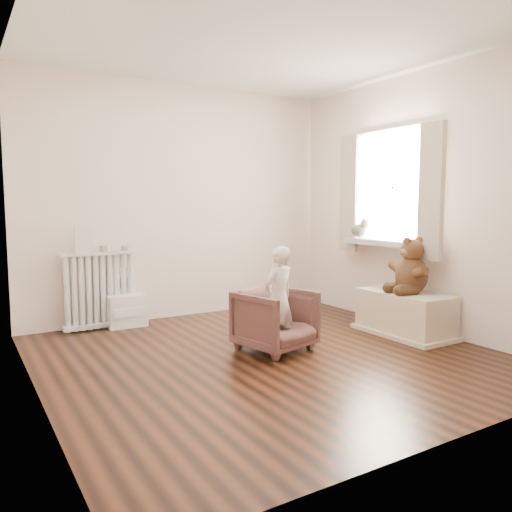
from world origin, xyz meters
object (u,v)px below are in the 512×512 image
toy_bench (405,314)px  armchair (275,320)px  child (279,298)px  plush_cat (360,229)px  teddy_bear (412,267)px  toy_vanity (126,300)px  radiator (100,291)px

toy_bench → armchair: bearing=170.9°
child → plush_cat: (1.52, 0.64, 0.53)m
plush_cat → armchair: bearing=-179.9°
armchair → toy_bench: (1.38, -0.22, -0.07)m
toy_bench → teddy_bear: (0.01, -0.06, 0.47)m
armchair → plush_cat: 1.79m
child → teddy_bear: teddy_bear is taller
plush_cat → teddy_bear: bearing=-119.4°
child → toy_bench: 1.42m
toy_vanity → plush_cat: 2.67m
child → armchair: bearing=-103.7°
armchair → teddy_bear: teddy_bear is taller
toy_bench → radiator: bearing=144.3°
plush_cat → radiator: bearing=138.5°
armchair → child: 0.21m
toy_vanity → armchair: size_ratio=1.04×
toy_vanity → armchair: 1.77m
teddy_bear → toy_bench: bearing=111.0°
armchair → teddy_bear: size_ratio=1.10×
toy_bench → plush_cat: size_ratio=3.38×
child → teddy_bear: size_ratio=1.69×
toy_bench → teddy_bear: teddy_bear is taller
toy_vanity → teddy_bear: bearing=-38.9°
toy_vanity → toy_bench: 2.85m
teddy_bear → toy_vanity: bearing=149.6°
toy_bench → toy_vanity: bearing=141.8°
child → toy_bench: bearing=159.2°
armchair → toy_bench: size_ratio=0.66×
radiator → plush_cat: 2.88m
teddy_bear → plush_cat: size_ratio=2.02×
teddy_bear → plush_cat: bearing=90.2°
child → plush_cat: 1.73m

